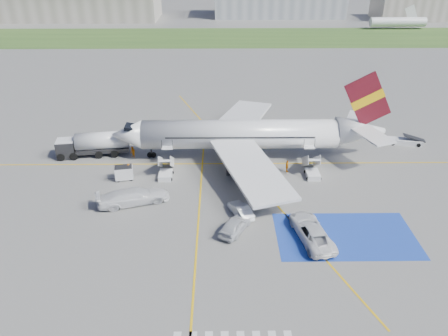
{
  "coord_description": "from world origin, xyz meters",
  "views": [
    {
      "loc": [
        -2.74,
        -39.69,
        26.75
      ],
      "look_at": [
        -2.21,
        4.17,
        3.5
      ],
      "focal_mm": 35.0,
      "sensor_mm": 36.0,
      "label": 1
    }
  ],
  "objects_px": {
    "belt_loader": "(405,142)",
    "car_silver_a": "(235,225)",
    "airliner": "(251,134)",
    "gpu_cart": "(124,174)",
    "van_white_a": "(312,229)",
    "fuel_tanker": "(94,146)",
    "van_white_b": "(133,194)",
    "car_silver_b": "(241,210)"
  },
  "relations": [
    {
      "from": "airliner",
      "to": "belt_loader",
      "type": "distance_m",
      "value": 23.43
    },
    {
      "from": "fuel_tanker",
      "to": "belt_loader",
      "type": "bearing_deg",
      "value": -3.93
    },
    {
      "from": "belt_loader",
      "to": "car_silver_b",
      "type": "height_order",
      "value": "belt_loader"
    },
    {
      "from": "gpu_cart",
      "to": "van_white_a",
      "type": "xyz_separation_m",
      "value": [
        20.99,
        -12.26,
        0.26
      ]
    },
    {
      "from": "gpu_cart",
      "to": "car_silver_b",
      "type": "bearing_deg",
      "value": -41.05
    },
    {
      "from": "fuel_tanker",
      "to": "car_silver_a",
      "type": "xyz_separation_m",
      "value": [
        18.83,
        -18.03,
        -0.59
      ]
    },
    {
      "from": "car_silver_a",
      "to": "van_white_a",
      "type": "height_order",
      "value": "van_white_a"
    },
    {
      "from": "fuel_tanker",
      "to": "belt_loader",
      "type": "height_order",
      "value": "fuel_tanker"
    },
    {
      "from": "airliner",
      "to": "van_white_a",
      "type": "height_order",
      "value": "airliner"
    },
    {
      "from": "fuel_tanker",
      "to": "car_silver_a",
      "type": "bearing_deg",
      "value": -51.63
    },
    {
      "from": "car_silver_a",
      "to": "van_white_a",
      "type": "xyz_separation_m",
      "value": [
        7.58,
        -1.22,
        0.29
      ]
    },
    {
      "from": "fuel_tanker",
      "to": "van_white_b",
      "type": "bearing_deg",
      "value": -66.91
    },
    {
      "from": "belt_loader",
      "to": "van_white_a",
      "type": "height_order",
      "value": "van_white_a"
    },
    {
      "from": "belt_loader",
      "to": "car_silver_a",
      "type": "bearing_deg",
      "value": -130.06
    },
    {
      "from": "gpu_cart",
      "to": "belt_loader",
      "type": "xyz_separation_m",
      "value": [
        38.97,
        10.04,
        -0.44
      ]
    },
    {
      "from": "gpu_cart",
      "to": "car_silver_a",
      "type": "distance_m",
      "value": 17.37
    },
    {
      "from": "belt_loader",
      "to": "fuel_tanker",
      "type": "bearing_deg",
      "value": -165.65
    },
    {
      "from": "belt_loader",
      "to": "car_silver_a",
      "type": "xyz_separation_m",
      "value": [
        -25.56,
        -21.09,
        0.41
      ]
    },
    {
      "from": "airliner",
      "to": "car_silver_a",
      "type": "xyz_separation_m",
      "value": [
        -2.67,
        -17.13,
        -2.6
      ]
    },
    {
      "from": "fuel_tanker",
      "to": "gpu_cart",
      "type": "height_order",
      "value": "fuel_tanker"
    },
    {
      "from": "van_white_b",
      "to": "car_silver_a",
      "type": "bearing_deg",
      "value": -133.27
    },
    {
      "from": "car_silver_a",
      "to": "car_silver_b",
      "type": "relative_size",
      "value": 1.15
    },
    {
      "from": "gpu_cart",
      "to": "van_white_a",
      "type": "bearing_deg",
      "value": -41.35
    },
    {
      "from": "belt_loader",
      "to": "car_silver_a",
      "type": "distance_m",
      "value": 33.14
    },
    {
      "from": "van_white_a",
      "to": "airliner",
      "type": "bearing_deg",
      "value": -85.91
    },
    {
      "from": "fuel_tanker",
      "to": "belt_loader",
      "type": "distance_m",
      "value": 44.5
    },
    {
      "from": "fuel_tanker",
      "to": "car_silver_b",
      "type": "bearing_deg",
      "value": -45.64
    },
    {
      "from": "car_silver_b",
      "to": "fuel_tanker",
      "type": "bearing_deg",
      "value": -61.47
    },
    {
      "from": "gpu_cart",
      "to": "van_white_b",
      "type": "distance_m",
      "value": 5.93
    },
    {
      "from": "van_white_a",
      "to": "van_white_b",
      "type": "height_order",
      "value": "van_white_b"
    },
    {
      "from": "fuel_tanker",
      "to": "belt_loader",
      "type": "relative_size",
      "value": 1.89
    },
    {
      "from": "gpu_cart",
      "to": "van_white_a",
      "type": "distance_m",
      "value": 24.31
    },
    {
      "from": "airliner",
      "to": "car_silver_b",
      "type": "bearing_deg",
      "value": -97.82
    },
    {
      "from": "van_white_a",
      "to": "car_silver_a",
      "type": "bearing_deg",
      "value": -20.08
    },
    {
      "from": "belt_loader",
      "to": "van_white_b",
      "type": "bearing_deg",
      "value": -146.68
    },
    {
      "from": "van_white_a",
      "to": "van_white_b",
      "type": "distance_m",
      "value": 20.06
    },
    {
      "from": "car_silver_a",
      "to": "belt_loader",
      "type": "bearing_deg",
      "value": -110.92
    },
    {
      "from": "gpu_cart",
      "to": "van_white_b",
      "type": "bearing_deg",
      "value": -80.34
    },
    {
      "from": "car_silver_b",
      "to": "van_white_a",
      "type": "height_order",
      "value": "van_white_a"
    },
    {
      "from": "van_white_a",
      "to": "gpu_cart",
      "type": "bearing_deg",
      "value": -41.21
    },
    {
      "from": "belt_loader",
      "to": "car_silver_a",
      "type": "relative_size",
      "value": 1.13
    },
    {
      "from": "airliner",
      "to": "gpu_cart",
      "type": "bearing_deg",
      "value": -159.25
    }
  ]
}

